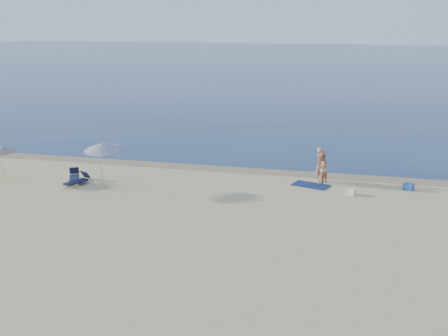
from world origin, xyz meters
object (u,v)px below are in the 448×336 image
object	(u,v)px
person_left	(320,164)
person_right	(321,168)
blue_cooler	(409,187)
umbrella_near	(103,146)

from	to	relation	value
person_left	person_right	size ratio (longest dim) A/B	1.09
person_left	blue_cooler	xyz separation A→B (m)	(4.74, -0.58, -0.78)
person_left	blue_cooler	bearing A→B (deg)	-70.80
umbrella_near	blue_cooler	bearing A→B (deg)	21.63
person_right	umbrella_near	distance (m)	11.95
person_left	person_right	bearing A→B (deg)	-143.61
person_right	umbrella_near	size ratio (longest dim) A/B	0.67
person_left	umbrella_near	world-z (taller)	umbrella_near
person_left	blue_cooler	distance (m)	4.84
person_right	person_left	bearing A→B (deg)	-142.44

